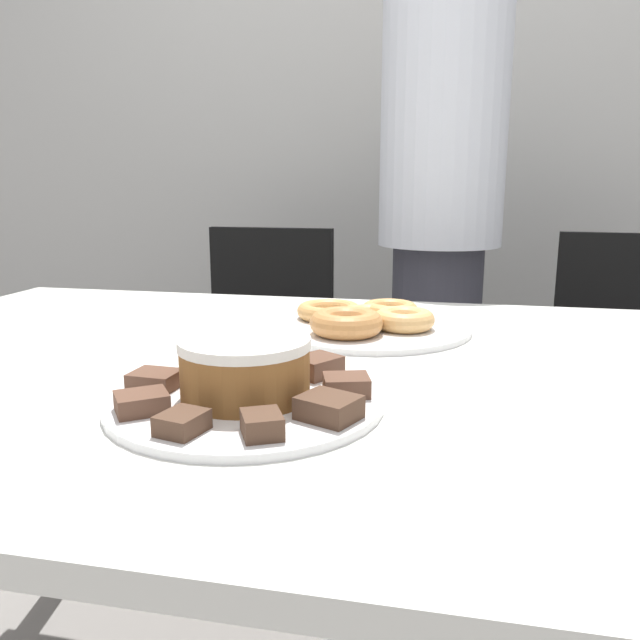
{
  "coord_description": "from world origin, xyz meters",
  "views": [
    {
      "loc": [
        0.16,
        -0.85,
        1.01
      ],
      "look_at": [
        -0.02,
        0.02,
        0.81
      ],
      "focal_mm": 35.0,
      "sensor_mm": 36.0,
      "label": 1
    }
  ],
  "objects_px": {
    "office_chair_left": "(259,384)",
    "frosted_cake": "(245,367)",
    "office_chair_right": "(628,409)",
    "plate_cake": "(246,401)",
    "person_standing": "(439,227)",
    "plate_donuts": "(369,327)"
  },
  "relations": [
    {
      "from": "office_chair_left",
      "to": "frosted_cake",
      "type": "height_order",
      "value": "office_chair_left"
    },
    {
      "from": "person_standing",
      "to": "plate_donuts",
      "type": "xyz_separation_m",
      "value": [
        -0.1,
        -0.73,
        -0.13
      ]
    },
    {
      "from": "office_chair_left",
      "to": "frosted_cake",
      "type": "xyz_separation_m",
      "value": [
        0.33,
        -1.07,
        0.39
      ]
    },
    {
      "from": "office_chair_left",
      "to": "plate_donuts",
      "type": "distance_m",
      "value": 0.85
    },
    {
      "from": "office_chair_left",
      "to": "frosted_cake",
      "type": "distance_m",
      "value": 1.19
    },
    {
      "from": "plate_cake",
      "to": "person_standing",
      "type": "bearing_deg",
      "value": 80.32
    },
    {
      "from": "person_standing",
      "to": "frosted_cake",
      "type": "bearing_deg",
      "value": -99.68
    },
    {
      "from": "office_chair_left",
      "to": "person_standing",
      "type": "bearing_deg",
      "value": 7.96
    },
    {
      "from": "plate_donuts",
      "to": "frosted_cake",
      "type": "relative_size",
      "value": 2.34
    },
    {
      "from": "plate_cake",
      "to": "plate_donuts",
      "type": "height_order",
      "value": "same"
    },
    {
      "from": "office_chair_left",
      "to": "plate_cake",
      "type": "xyz_separation_m",
      "value": [
        0.33,
        -1.07,
        0.35
      ]
    },
    {
      "from": "office_chair_right",
      "to": "plate_donuts",
      "type": "height_order",
      "value": "office_chair_right"
    },
    {
      "from": "plate_cake",
      "to": "office_chair_left",
      "type": "bearing_deg",
      "value": 106.88
    },
    {
      "from": "office_chair_right",
      "to": "plate_donuts",
      "type": "relative_size",
      "value": 2.43
    },
    {
      "from": "plate_donuts",
      "to": "frosted_cake",
      "type": "xyz_separation_m",
      "value": [
        -0.09,
        -0.41,
        0.04
      ]
    },
    {
      "from": "office_chair_left",
      "to": "office_chair_right",
      "type": "distance_m",
      "value": 1.04
    },
    {
      "from": "plate_cake",
      "to": "plate_donuts",
      "type": "relative_size",
      "value": 0.9
    },
    {
      "from": "office_chair_left",
      "to": "frosted_cake",
      "type": "relative_size",
      "value": 5.67
    },
    {
      "from": "office_chair_right",
      "to": "plate_cake",
      "type": "xyz_separation_m",
      "value": [
        -0.72,
        -1.07,
        0.35
      ]
    },
    {
      "from": "person_standing",
      "to": "plate_donuts",
      "type": "height_order",
      "value": "person_standing"
    },
    {
      "from": "person_standing",
      "to": "plate_cake",
      "type": "distance_m",
      "value": 1.16
    },
    {
      "from": "plate_donuts",
      "to": "office_chair_left",
      "type": "bearing_deg",
      "value": 122.32
    }
  ]
}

